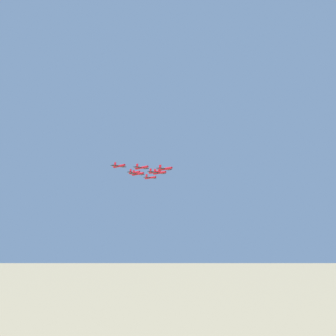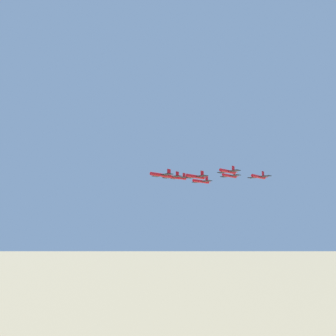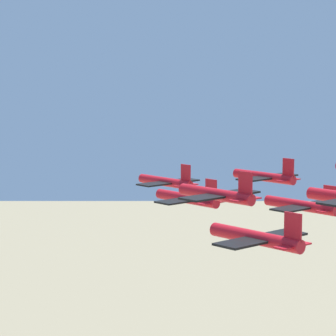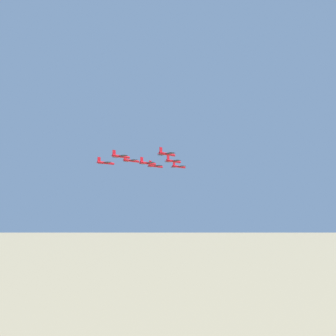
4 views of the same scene
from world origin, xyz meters
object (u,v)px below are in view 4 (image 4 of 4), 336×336
(jet_4, at_px, (147,163))
(jet_5, at_px, (167,154))
(jet_0, at_px, (179,167))
(jet_1, at_px, (155,166))
(jet_2, at_px, (173,161))
(jet_6, at_px, (105,163))
(jet_3, at_px, (131,161))
(jet_7, at_px, (120,156))

(jet_4, bearing_deg, jet_5, 0.00)
(jet_0, bearing_deg, jet_1, -120.47)
(jet_4, bearing_deg, jet_2, 59.53)
(jet_2, distance_m, jet_6, 37.02)
(jet_0, height_order, jet_5, jet_5)
(jet_0, bearing_deg, jet_6, -120.47)
(jet_6, bearing_deg, jet_3, 59.53)
(jet_4, xyz_separation_m, jet_6, (20.01, -13.81, 1.04))
(jet_3, bearing_deg, jet_1, 59.53)
(jet_0, bearing_deg, jet_7, -101.09)
(jet_1, height_order, jet_3, jet_3)
(jet_4, xyz_separation_m, jet_7, (13.86, -1.12, 3.00))
(jet_4, height_order, jet_5, jet_5)
(jet_2, bearing_deg, jet_7, -120.47)
(jet_6, distance_m, jet_7, 14.24)
(jet_0, bearing_deg, jet_4, -90.00)
(jet_3, distance_m, jet_5, 28.21)
(jet_5, distance_m, jet_6, 37.29)
(jet_7, bearing_deg, jet_2, 59.53)
(jet_4, bearing_deg, jet_1, 120.47)
(jet_3, xyz_separation_m, jet_4, (-6.15, 12.69, -2.78))
(jet_0, xyz_separation_m, jet_4, (21.57, 10.45, -0.29))
(jet_2, xyz_separation_m, jet_3, (20.01, -13.81, 1.20))
(jet_7, bearing_deg, jet_6, -180.00)
(jet_2, xyz_separation_m, jet_7, (27.72, -2.24, 1.42))
(jet_5, bearing_deg, jet_6, -161.22)
(jet_0, relative_size, jet_4, 1.00)
(jet_1, bearing_deg, jet_0, 59.53)
(jet_7, bearing_deg, jet_3, 120.47)
(jet_3, height_order, jet_7, jet_7)
(jet_2, relative_size, jet_7, 1.00)
(jet_0, relative_size, jet_2, 1.00)
(jet_6, xyz_separation_m, jet_7, (-6.15, 12.69, 1.96))
(jet_2, bearing_deg, jet_0, 120.47)
(jet_4, relative_size, jet_5, 1.00)
(jet_3, height_order, jet_4, jet_3)
(jet_3, relative_size, jet_7, 1.00)
(jet_3, distance_m, jet_7, 13.91)
(jet_6, relative_size, jet_7, 1.00)
(jet_0, distance_m, jet_1, 13.91)
(jet_1, height_order, jet_6, jet_6)
(jet_3, xyz_separation_m, jet_5, (-12.30, 25.38, 0.36))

